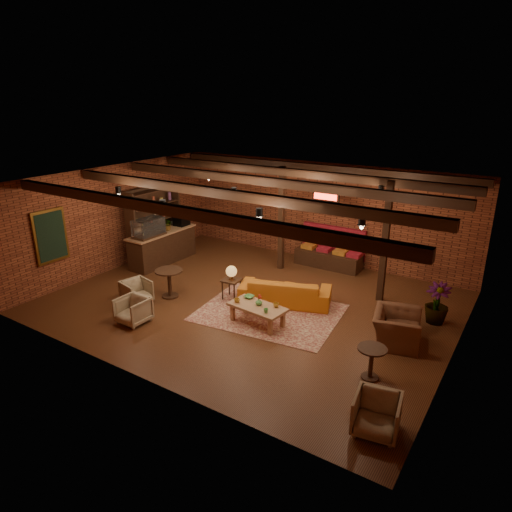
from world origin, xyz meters
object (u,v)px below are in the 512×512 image
Objects in this scene: sofa at (285,291)px; side_table_lamp at (231,274)px; armchair_far at (377,413)px; plant_tall at (443,264)px; side_table_book at (390,307)px; coffee_table at (257,308)px; round_table_right at (371,358)px; armchair_a at (136,291)px; round_table_left at (169,279)px; armchair_right at (397,323)px; armchair_b at (133,309)px.

side_table_lamp is at bearing 2.26° from sofa.
armchair_far is 4.60m from plant_tall.
sofa is at bearing 127.10° from armchair_far.
side_table_lamp is 1.75× the size of side_table_book.
coffee_table reaches higher than round_table_right.
side_table_book is at bearing 95.14° from armchair_far.
round_table_right is (3.04, -0.69, 0.02)m from coffee_table.
armchair_a is (-3.29, -0.74, -0.08)m from coffee_table.
round_table_left is at bearing -159.71° from plant_tall.
round_table_left is 1.13× the size of armchair_a.
coffee_table is 1.28× the size of armchair_right.
sofa is 3.88m from plant_tall.
armchair_b reaches higher than sofa.
plant_tall is (3.56, 2.37, 1.09)m from coffee_table.
side_table_book is 2.38m from round_table_right.
round_table_left is 1.61m from armchair_b.
armchair_a is at bearing 133.85° from armchair_b.
round_table_left is 1.44× the size of side_table_book.
coffee_table is 2.11× the size of armchair_a.
armchair_a is 1.04× the size of round_table_right.
armchair_right is at bearing 91.47° from armchair_far.
plant_tall is (0.52, 3.06, 1.07)m from round_table_right.
sofa reaches higher than armchair_a.
plant_tall reaches higher than armchair_a.
side_table_lamp is 4.40m from armchair_right.
plant_tall reaches higher than round_table_left.
sofa is 0.78× the size of plant_tall.
round_table_left is 5.71m from side_table_book.
round_table_right is 1.52m from armchair_far.
armchair_far is at bearing -18.06° from round_table_left.
armchair_far is at bearing -89.15° from plant_tall.
armchair_b reaches higher than round_table_right.
sofa is 3.09m from armchair_right.
armchair_a is 1.12m from armchair_b.
sofa is 1.49m from side_table_lamp.
side_table_book is (5.47, 1.65, -0.08)m from round_table_left.
coffee_table is at bearing -31.51° from side_table_lamp.
side_table_book is at bearing -55.04° from armchair_a.
side_table_lamp is 1.21× the size of round_table_left.
plant_tall reaches higher than round_table_right.
sofa is 3.18× the size of armchair_far.
round_table_right is (4.38, -1.51, -0.27)m from side_table_lamp.
coffee_table is 1.87× the size of round_table_left.
coffee_table is at bearing 167.28° from round_table_right.
round_table_left is (-1.48, -0.80, -0.19)m from side_table_lamp.
side_table_lamp is 2.52m from armchair_a.
plant_tall is at bearing 33.68° from coffee_table.
armchair_far is (6.92, -1.35, 0.03)m from armchair_a.
round_table_right is (5.57, 0.88, 0.09)m from armchair_b.
side_table_lamp reaches higher than armchair_a.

